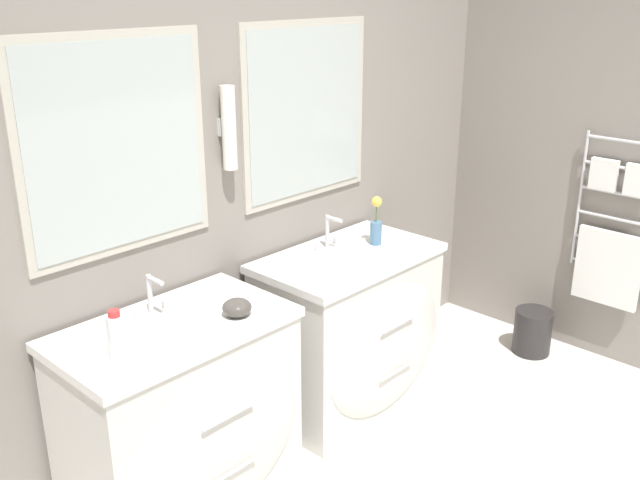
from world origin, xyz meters
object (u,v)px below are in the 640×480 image
Objects in this scene: vanity_left at (185,417)px; waste_bin at (533,331)px; toiletry_bottle at (116,337)px; amenity_bowl at (237,308)px; flower_vase at (376,225)px; vanity_right at (352,330)px.

vanity_left reaches higher than waste_bin.
toiletry_bottle is 1.62× the size of amenity_bowl.
flower_vase is (1.61, 0.08, 0.02)m from toiletry_bottle.
amenity_bowl is 2.22m from waste_bin.
flower_vase is (1.07, 0.12, 0.07)m from amenity_bowl.
flower_vase reaches higher than vanity_right.
vanity_right is 1.32m from waste_bin.
amenity_bowl is at bearing -173.65° from vanity_right.
amenity_bowl is at bearing 170.43° from waste_bin.
vanity_left is 1.09m from vanity_right.
amenity_bowl is (0.23, -0.10, 0.46)m from vanity_left.
toiletry_bottle is 0.55m from amenity_bowl.
flower_vase is at bearing 154.65° from waste_bin.
toiletry_bottle reaches higher than vanity_left.
vanity_left is at bearing -178.78° from flower_vase.
vanity_left is 2.36m from waste_bin.
vanity_right is at bearing 159.79° from waste_bin.
waste_bin is at bearing -20.21° from vanity_right.
amenity_bowl is at bearing -22.20° from vanity_left.
waste_bin is at bearing -10.92° from vanity_left.
flower_vase is (0.21, 0.03, 0.53)m from vanity_right.
vanity_left is at bearing 180.00° from vanity_right.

